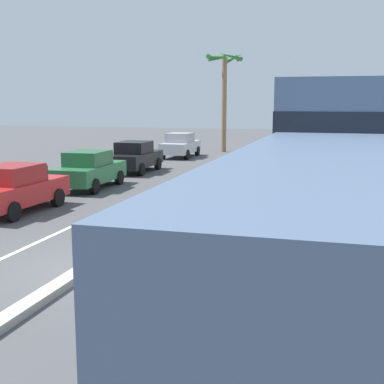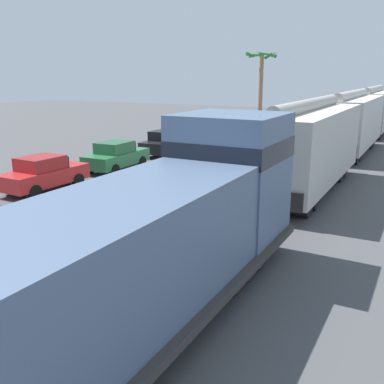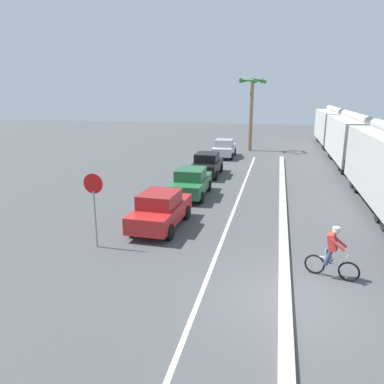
# 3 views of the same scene
# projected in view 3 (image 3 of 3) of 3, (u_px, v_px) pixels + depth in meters

# --- Properties ---
(ground_plane) EXTENTS (120.00, 120.00, 0.00)m
(ground_plane) POSITION_uv_depth(u_px,v_px,m) (285.00, 299.00, 10.74)
(ground_plane) COLOR #4C4C4F
(median_curb) EXTENTS (0.36, 36.00, 0.16)m
(median_curb) POSITION_uv_depth(u_px,v_px,m) (283.00, 226.00, 16.37)
(median_curb) COLOR #B2AD9E
(median_curb) RESTS_ON ground
(lane_stripe) EXTENTS (0.14, 36.00, 0.01)m
(lane_stripe) POSITION_uv_depth(u_px,v_px,m) (229.00, 223.00, 16.90)
(lane_stripe) COLOR silver
(lane_stripe) RESTS_ON ground
(hopper_car_middle) EXTENTS (2.90, 10.60, 4.18)m
(hopper_car_middle) POSITION_uv_depth(u_px,v_px,m) (352.00, 139.00, 29.76)
(hopper_car_middle) COLOR silver
(hopper_car_middle) RESTS_ON ground
(hopper_car_trailing) EXTENTS (2.90, 10.60, 4.18)m
(hopper_car_trailing) POSITION_uv_depth(u_px,v_px,m) (333.00, 126.00, 40.68)
(hopper_car_trailing) COLOR beige
(hopper_car_trailing) RESTS_ON ground
(parked_car_red) EXTENTS (1.93, 4.25, 1.62)m
(parked_car_red) POSITION_uv_depth(u_px,v_px,m) (161.00, 209.00, 16.24)
(parked_car_red) COLOR red
(parked_car_red) RESTS_ON ground
(parked_car_green) EXTENTS (1.90, 4.24, 1.62)m
(parked_car_green) POSITION_uv_depth(u_px,v_px,m) (191.00, 182.00, 21.12)
(parked_car_green) COLOR #286B3D
(parked_car_green) RESTS_ON ground
(parked_car_black) EXTENTS (1.87, 4.22, 1.62)m
(parked_car_black) POSITION_uv_depth(u_px,v_px,m) (207.00, 164.00, 26.34)
(parked_car_black) COLOR black
(parked_car_black) RESTS_ON ground
(parked_car_silver) EXTENTS (1.86, 4.21, 1.62)m
(parked_car_silver) POSITION_uv_depth(u_px,v_px,m) (224.00, 148.00, 33.66)
(parked_car_silver) COLOR #B7BABF
(parked_car_silver) RESTS_ON ground
(cyclist) EXTENTS (1.65, 0.65, 1.71)m
(cyclist) POSITION_uv_depth(u_px,v_px,m) (332.00, 254.00, 11.82)
(cyclist) COLOR black
(cyclist) RESTS_ON ground
(stop_sign) EXTENTS (0.76, 0.08, 2.88)m
(stop_sign) POSITION_uv_depth(u_px,v_px,m) (94.00, 196.00, 13.86)
(stop_sign) COLOR gray
(stop_sign) RESTS_ON ground
(palm_tree_near) EXTENTS (2.75, 2.80, 7.16)m
(palm_tree_near) POSITION_uv_depth(u_px,v_px,m) (252.00, 96.00, 36.34)
(palm_tree_near) COLOR #846647
(palm_tree_near) RESTS_ON ground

